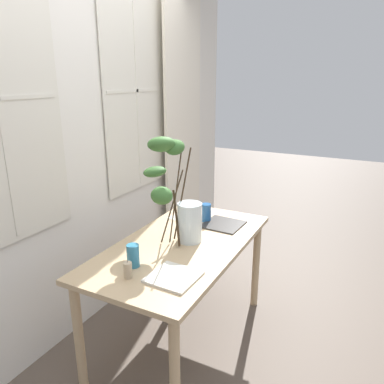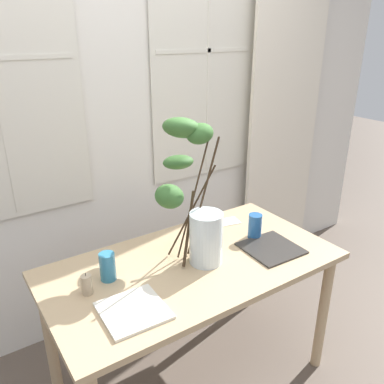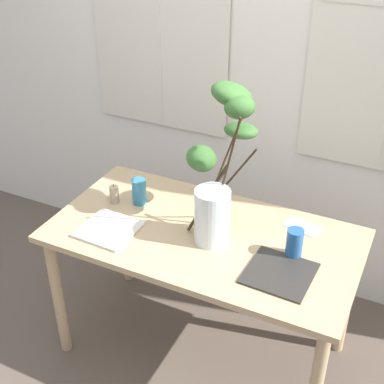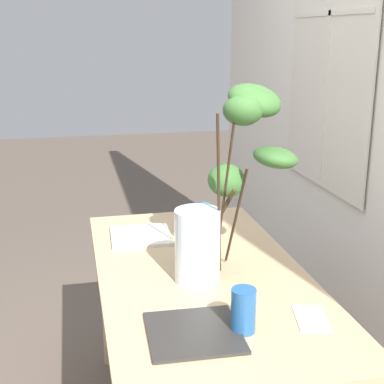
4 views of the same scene
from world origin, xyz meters
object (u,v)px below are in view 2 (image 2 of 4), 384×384
object	(u,v)px
dining_table	(193,278)
vase_with_branches	(193,197)
plate_square_left	(133,311)
pillar_candle	(87,285)
drinking_glass_blue_left	(108,267)
plate_square_right	(271,248)
drinking_glass_blue_right	(255,226)

from	to	relation	value
dining_table	vase_with_branches	bearing A→B (deg)	53.89
plate_square_left	dining_table	bearing A→B (deg)	23.10
pillar_candle	drinking_glass_blue_left	bearing A→B (deg)	22.62
drinking_glass_blue_left	plate_square_right	distance (m)	0.83
drinking_glass_blue_left	pillar_candle	distance (m)	0.13
vase_with_branches	drinking_glass_blue_left	distance (m)	0.51
drinking_glass_blue_left	plate_square_left	world-z (taller)	drinking_glass_blue_left
drinking_glass_blue_left	drinking_glass_blue_right	xyz separation A→B (m)	(0.82, -0.08, 0.00)
vase_with_branches	dining_table	bearing A→B (deg)	-126.11
dining_table	pillar_candle	size ratio (longest dim) A/B	14.00
drinking_glass_blue_right	pillar_candle	xyz separation A→B (m)	(-0.93, 0.03, -0.02)
plate_square_right	dining_table	bearing A→B (deg)	162.97
drinking_glass_blue_left	plate_square_right	size ratio (longest dim) A/B	0.49
drinking_glass_blue_right	plate_square_left	xyz separation A→B (m)	(-0.83, -0.19, -0.06)
plate_square_left	pillar_candle	distance (m)	0.25
dining_table	plate_square_left	distance (m)	0.45
pillar_candle	plate_square_left	bearing A→B (deg)	-63.59
drinking_glass_blue_left	pillar_candle	xyz separation A→B (m)	(-0.12, -0.05, -0.02)
vase_with_branches	plate_square_left	size ratio (longest dim) A/B	2.82
drinking_glass_blue_left	drinking_glass_blue_right	world-z (taller)	drinking_glass_blue_right
dining_table	drinking_glass_blue_right	world-z (taller)	drinking_glass_blue_right
dining_table	drinking_glass_blue_right	xyz separation A→B (m)	(0.42, 0.02, 0.16)
dining_table	pillar_candle	world-z (taller)	pillar_candle
dining_table	plate_square_left	xyz separation A→B (m)	(-0.41, -0.17, 0.10)
drinking_glass_blue_left	plate_square_right	xyz separation A→B (m)	(0.80, -0.22, -0.06)
dining_table	drinking_glass_blue_right	bearing A→B (deg)	2.81
vase_with_branches	plate_square_left	bearing A→B (deg)	-152.49
drinking_glass_blue_left	plate_square_left	size ratio (longest dim) A/B	0.52
dining_table	drinking_glass_blue_left	distance (m)	0.44
dining_table	plate_square_right	world-z (taller)	plate_square_right
drinking_glass_blue_right	drinking_glass_blue_left	bearing A→B (deg)	174.74
drinking_glass_blue_right	plate_square_left	bearing A→B (deg)	-166.80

